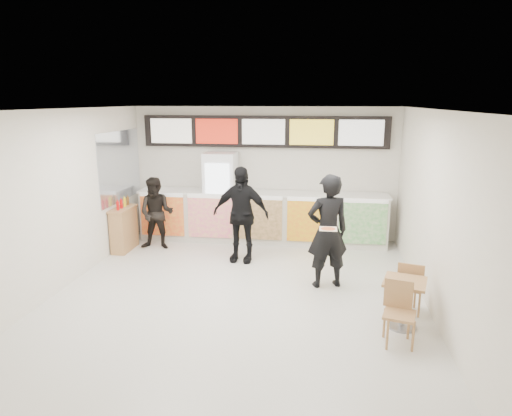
% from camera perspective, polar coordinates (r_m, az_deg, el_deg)
% --- Properties ---
extents(floor, '(7.00, 7.00, 0.00)m').
position_cam_1_polar(floor, '(7.58, -2.44, -11.11)').
color(floor, beige).
rests_on(floor, ground).
extents(ceiling, '(7.00, 7.00, 0.00)m').
position_cam_1_polar(ceiling, '(6.90, -2.69, 12.21)').
color(ceiling, white).
rests_on(ceiling, wall_back).
extents(wall_back, '(6.00, 0.00, 6.00)m').
position_cam_1_polar(wall_back, '(10.48, 1.02, 4.37)').
color(wall_back, silver).
rests_on(wall_back, floor).
extents(wall_left, '(0.00, 7.00, 7.00)m').
position_cam_1_polar(wall_left, '(8.19, -23.66, 0.69)').
color(wall_left, silver).
rests_on(wall_left, floor).
extents(wall_right, '(0.00, 7.00, 7.00)m').
position_cam_1_polar(wall_right, '(7.17, 21.71, -0.80)').
color(wall_right, silver).
rests_on(wall_right, floor).
extents(service_counter, '(5.56, 0.77, 1.14)m').
position_cam_1_polar(service_counter, '(10.28, 0.71, -1.10)').
color(service_counter, silver).
rests_on(service_counter, floor).
extents(menu_board, '(5.50, 0.14, 0.70)m').
position_cam_1_polar(menu_board, '(10.29, 0.97, 9.52)').
color(menu_board, black).
rests_on(menu_board, wall_back).
extents(drinks_fridge, '(0.70, 0.67, 2.00)m').
position_cam_1_polar(drinks_fridge, '(10.35, -4.41, 1.41)').
color(drinks_fridge, white).
rests_on(drinks_fridge, floor).
extents(mirror_panel, '(0.01, 2.00, 1.50)m').
position_cam_1_polar(mirror_panel, '(10.27, -16.61, 5.03)').
color(mirror_panel, '#B2B7BF').
rests_on(mirror_panel, wall_left).
extents(customer_main, '(0.83, 0.68, 1.96)m').
position_cam_1_polar(customer_main, '(7.78, 8.94, -2.90)').
color(customer_main, black).
rests_on(customer_main, floor).
extents(customer_left, '(0.78, 0.62, 1.56)m').
position_cam_1_polar(customer_left, '(9.95, -12.33, -0.67)').
color(customer_left, black).
rests_on(customer_left, floor).
extents(customer_mid, '(1.15, 0.56, 1.90)m').
position_cam_1_polar(customer_mid, '(8.95, -1.93, -0.79)').
color(customer_mid, black).
rests_on(customer_mid, floor).
extents(pizza_slice, '(0.36, 0.36, 0.02)m').
position_cam_1_polar(pizza_slice, '(7.30, 9.01, -2.54)').
color(pizza_slice, beige).
rests_on(pizza_slice, customer_main).
extents(cafe_table, '(0.75, 1.47, 0.83)m').
position_cam_1_polar(cafe_table, '(6.80, 18.01, -10.30)').
color(cafe_table, '#AE7D4F').
rests_on(cafe_table, floor).
extents(condiment_ledge, '(0.34, 0.83, 1.10)m').
position_cam_1_polar(condiment_ledge, '(10.11, -16.17, -2.47)').
color(condiment_ledge, '#AE7D4F').
rests_on(condiment_ledge, floor).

